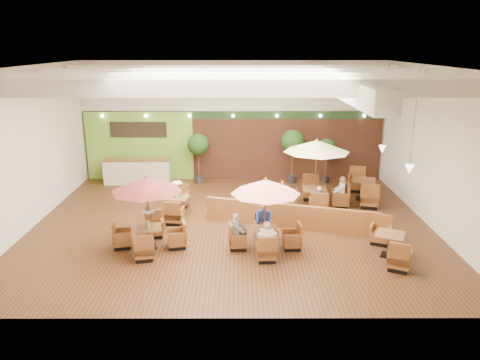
{
  "coord_description": "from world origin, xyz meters",
  "views": [
    {
      "loc": [
        0.27,
        -15.64,
        6.19
      ],
      "look_at": [
        0.3,
        0.5,
        1.5
      ],
      "focal_mm": 35.0,
      "sensor_mm": 36.0,
      "label": 1
    }
  ],
  "objects_px": {
    "table_0": "(147,199)",
    "diner_4": "(341,189)",
    "table_4": "(389,245)",
    "diner_1": "(264,218)",
    "diner_3": "(319,198)",
    "topiary_0": "(198,146)",
    "table_1": "(265,200)",
    "topiary_2": "(327,150)",
    "diner_0": "(267,237)",
    "service_counter": "(138,171)",
    "booth_divider": "(290,216)",
    "table_2": "(316,162)",
    "table_3": "(177,203)",
    "topiary_1": "(293,143)",
    "diner_2": "(238,227)",
    "table_5": "(363,190)"
  },
  "relations": [
    {
      "from": "service_counter",
      "to": "table_5",
      "type": "relative_size",
      "value": 1.01
    },
    {
      "from": "topiary_0",
      "to": "diner_2",
      "type": "xyz_separation_m",
      "value": [
        1.82,
        -7.41,
        -0.98
      ]
    },
    {
      "from": "service_counter",
      "to": "topiary_0",
      "type": "relative_size",
      "value": 1.31
    },
    {
      "from": "table_3",
      "to": "diner_3",
      "type": "height_order",
      "value": "table_3"
    },
    {
      "from": "booth_divider",
      "to": "table_2",
      "type": "distance_m",
      "value": 2.79
    },
    {
      "from": "table_2",
      "to": "topiary_0",
      "type": "relative_size",
      "value": 1.2
    },
    {
      "from": "table_3",
      "to": "topiary_2",
      "type": "height_order",
      "value": "topiary_2"
    },
    {
      "from": "table_3",
      "to": "topiary_1",
      "type": "distance_m",
      "value": 6.61
    },
    {
      "from": "table_0",
      "to": "diner_4",
      "type": "height_order",
      "value": "table_0"
    },
    {
      "from": "table_2",
      "to": "diner_0",
      "type": "height_order",
      "value": "table_2"
    },
    {
      "from": "diner_1",
      "to": "table_4",
      "type": "bearing_deg",
      "value": 163.75
    },
    {
      "from": "diner_1",
      "to": "diner_0",
      "type": "bearing_deg",
      "value": 93.88
    },
    {
      "from": "diner_1",
      "to": "diner_2",
      "type": "bearing_deg",
      "value": 48.88
    },
    {
      "from": "table_2",
      "to": "table_3",
      "type": "bearing_deg",
      "value": -164.79
    },
    {
      "from": "diner_4",
      "to": "topiary_1",
      "type": "bearing_deg",
      "value": 39.21
    },
    {
      "from": "topiary_0",
      "to": "topiary_1",
      "type": "height_order",
      "value": "topiary_1"
    },
    {
      "from": "diner_1",
      "to": "topiary_1",
      "type": "bearing_deg",
      "value": -100.27
    },
    {
      "from": "table_1",
      "to": "table_5",
      "type": "bearing_deg",
      "value": 44.6
    },
    {
      "from": "diner_4",
      "to": "table_0",
      "type": "bearing_deg",
      "value": 135.05
    },
    {
      "from": "service_counter",
      "to": "table_0",
      "type": "height_order",
      "value": "table_0"
    },
    {
      "from": "table_5",
      "to": "diner_1",
      "type": "relative_size",
      "value": 4.2
    },
    {
      "from": "table_2",
      "to": "topiary_0",
      "type": "xyz_separation_m",
      "value": [
        -4.83,
        3.53,
        -0.16
      ]
    },
    {
      "from": "booth_divider",
      "to": "topiary_2",
      "type": "bearing_deg",
      "value": 84.56
    },
    {
      "from": "diner_4",
      "to": "topiary_2",
      "type": "bearing_deg",
      "value": 15.29
    },
    {
      "from": "booth_divider",
      "to": "diner_4",
      "type": "distance_m",
      "value": 3.04
    },
    {
      "from": "table_4",
      "to": "diner_1",
      "type": "bearing_deg",
      "value": -175.36
    },
    {
      "from": "table_0",
      "to": "table_3",
      "type": "bearing_deg",
      "value": 67.85
    },
    {
      "from": "table_2",
      "to": "diner_2",
      "type": "height_order",
      "value": "table_2"
    },
    {
      "from": "diner_0",
      "to": "diner_2",
      "type": "xyz_separation_m",
      "value": [
        -0.85,
        0.85,
        -0.03
      ]
    },
    {
      "from": "table_0",
      "to": "diner_4",
      "type": "xyz_separation_m",
      "value": [
        6.8,
        3.77,
        -0.86
      ]
    },
    {
      "from": "booth_divider",
      "to": "topiary_2",
      "type": "relative_size",
      "value": 2.97
    },
    {
      "from": "table_2",
      "to": "diner_2",
      "type": "xyz_separation_m",
      "value": [
        -3.0,
        -3.87,
        -1.14
      ]
    },
    {
      "from": "booth_divider",
      "to": "topiary_1",
      "type": "distance_m",
      "value": 5.83
    },
    {
      "from": "table_1",
      "to": "diner_0",
      "type": "distance_m",
      "value": 1.2
    },
    {
      "from": "topiary_0",
      "to": "booth_divider",
      "type": "bearing_deg",
      "value": -57.06
    },
    {
      "from": "table_0",
      "to": "diner_2",
      "type": "relative_size",
      "value": 3.32
    },
    {
      "from": "diner_0",
      "to": "service_counter",
      "type": "bearing_deg",
      "value": 118.69
    },
    {
      "from": "table_4",
      "to": "topiary_2",
      "type": "height_order",
      "value": "topiary_2"
    },
    {
      "from": "topiary_2",
      "to": "diner_2",
      "type": "xyz_separation_m",
      "value": [
        -4.06,
        -7.41,
        -0.81
      ]
    },
    {
      "from": "table_0",
      "to": "table_1",
      "type": "distance_m",
      "value": 3.64
    },
    {
      "from": "table_3",
      "to": "table_5",
      "type": "distance_m",
      "value": 7.67
    },
    {
      "from": "diner_0",
      "to": "booth_divider",
      "type": "bearing_deg",
      "value": 64.56
    },
    {
      "from": "table_4",
      "to": "diner_3",
      "type": "distance_m",
      "value": 3.76
    },
    {
      "from": "table_5",
      "to": "diner_1",
      "type": "xyz_separation_m",
      "value": [
        -4.32,
        -4.07,
        0.32
      ]
    },
    {
      "from": "table_1",
      "to": "diner_4",
      "type": "relative_size",
      "value": 2.87
    },
    {
      "from": "table_3",
      "to": "diner_0",
      "type": "distance_m",
      "value": 4.98
    },
    {
      "from": "topiary_0",
      "to": "diner_0",
      "type": "bearing_deg",
      "value": -72.06
    },
    {
      "from": "diner_4",
      "to": "topiary_0",
      "type": "bearing_deg",
      "value": 74.86
    },
    {
      "from": "service_counter",
      "to": "diner_1",
      "type": "distance_m",
      "value": 8.39
    },
    {
      "from": "table_2",
      "to": "diner_4",
      "type": "bearing_deg",
      "value": 6.17
    }
  ]
}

